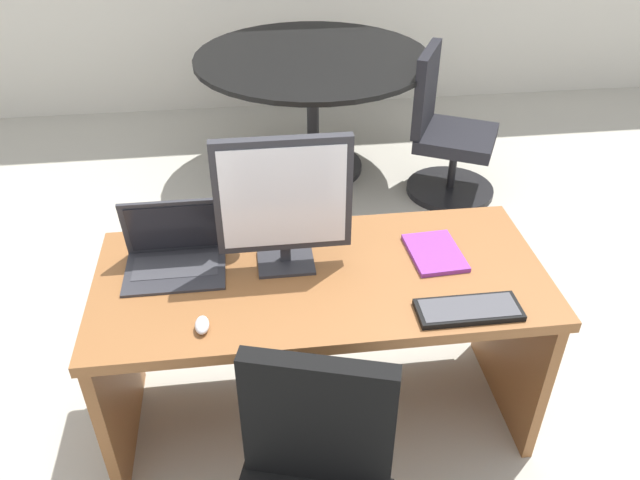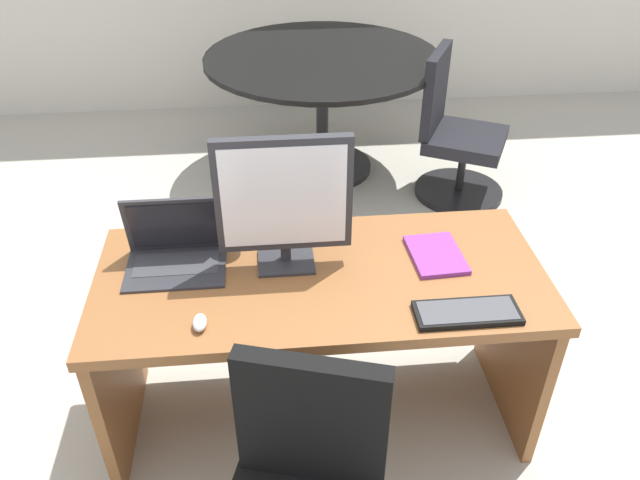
# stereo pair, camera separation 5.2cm
# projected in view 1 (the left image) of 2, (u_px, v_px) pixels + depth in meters

# --- Properties ---
(ground) EXTENTS (12.00, 12.00, 0.00)m
(ground) POSITION_uv_depth(u_px,v_px,m) (290.00, 219.00, 3.85)
(ground) COLOR #B7B2A3
(desk) EXTENTS (1.58, 0.71, 0.74)m
(desk) POSITION_uv_depth(u_px,v_px,m) (320.00, 311.00, 2.36)
(desk) COLOR brown
(desk) RESTS_ON ground
(monitor) EXTENTS (0.46, 0.16, 0.49)m
(monitor) POSITION_uv_depth(u_px,v_px,m) (283.00, 199.00, 2.09)
(monitor) COLOR #2D2D33
(monitor) RESTS_ON desk
(laptop) EXTENTS (0.35, 0.25, 0.24)m
(laptop) POSITION_uv_depth(u_px,v_px,m) (174.00, 246.00, 2.22)
(laptop) COLOR #2D2D33
(laptop) RESTS_ON desk
(keyboard) EXTENTS (0.34, 0.13, 0.02)m
(keyboard) POSITION_uv_depth(u_px,v_px,m) (469.00, 310.00, 2.03)
(keyboard) COLOR black
(keyboard) RESTS_ON desk
(mouse) EXTENTS (0.04, 0.08, 0.04)m
(mouse) POSITION_uv_depth(u_px,v_px,m) (202.00, 325.00, 1.96)
(mouse) COLOR silver
(mouse) RESTS_ON desk
(desk_lamp) EXTENTS (0.12, 0.14, 0.36)m
(desk_lamp) POSITION_uv_depth(u_px,v_px,m) (248.00, 179.00, 2.22)
(desk_lamp) COLOR #2D2D33
(desk_lamp) RESTS_ON desk
(book) EXTENTS (0.19, 0.26, 0.02)m
(book) POSITION_uv_depth(u_px,v_px,m) (435.00, 253.00, 2.29)
(book) COLOR purple
(book) RESTS_ON desk
(meeting_table) EXTENTS (1.49, 1.49, 0.80)m
(meeting_table) POSITION_uv_depth(u_px,v_px,m) (313.00, 84.00, 4.03)
(meeting_table) COLOR black
(meeting_table) RESTS_ON ground
(meeting_chair_near) EXTENTS (0.63, 0.62, 0.92)m
(meeting_chair_near) POSITION_uv_depth(u_px,v_px,m) (446.00, 140.00, 3.93)
(meeting_chair_near) COLOR black
(meeting_chair_near) RESTS_ON ground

